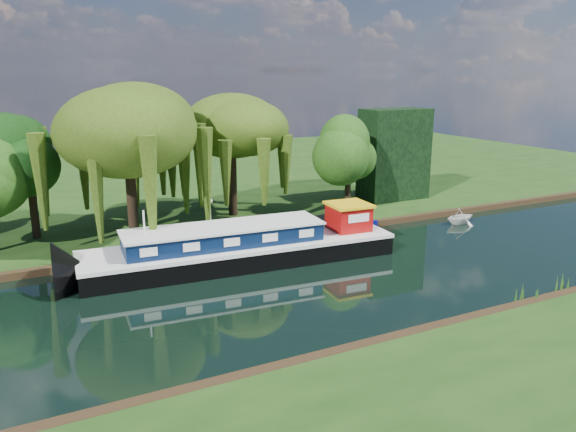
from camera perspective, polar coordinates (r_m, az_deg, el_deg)
ground at (r=30.98m, az=-2.22°, el=-7.59°), size 120.00×120.00×0.00m
far_bank at (r=62.35m, az=-15.39°, el=3.45°), size 120.00×52.00×0.45m
dutch_barge at (r=35.09m, az=-4.50°, el=-3.16°), size 19.74×5.76×4.11m
narrowboat at (r=39.47m, az=2.49°, el=-1.76°), size 11.59×4.32×1.67m
white_cruiser at (r=46.16m, az=17.06°, el=-0.74°), size 2.65×2.30×1.37m
willow_left at (r=39.30m, az=-16.03°, el=8.21°), size 8.34×8.34×10.00m
willow_right at (r=44.17m, az=-5.78°, el=8.08°), size 7.09×7.09×8.63m
tree_far_mid at (r=41.57m, az=-24.90°, el=5.17°), size 4.79×4.79×7.83m
tree_far_right at (r=46.02m, az=6.19°, el=6.27°), size 4.12×4.12×6.75m
conifer_hedge at (r=51.13m, az=10.72°, el=6.18°), size 6.00×3.00×8.00m
lamppost at (r=39.75m, az=-7.92°, el=0.96°), size 0.36×0.36×2.56m
mooring_posts at (r=37.90m, az=-8.23°, el=-2.03°), size 19.16×0.16×1.00m
reeds_near at (r=28.62m, az=17.21°, el=-9.01°), size 33.70×1.50×1.10m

